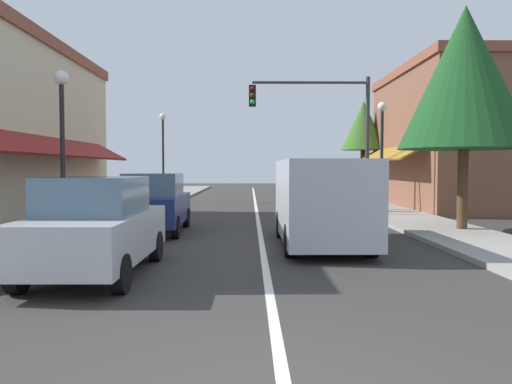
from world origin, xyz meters
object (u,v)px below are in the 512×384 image
at_px(parked_car_nearest_left, 96,227).
at_px(traffic_signal_mast_arm, 327,120).
at_px(van_in_lane, 321,200).
at_px(street_lamp_left_far, 163,143).
at_px(street_lamp_right_mid, 382,139).
at_px(street_lamp_left_near, 62,126).
at_px(tree_right_far, 363,126).
at_px(tree_right_near, 465,78).
at_px(parked_car_second_left, 154,203).

xyz_separation_m(parked_car_nearest_left, traffic_signal_mast_arm, (6.08, 12.74, 3.12)).
height_order(van_in_lane, traffic_signal_mast_arm, traffic_signal_mast_arm).
bearing_deg(street_lamp_left_far, street_lamp_right_mid, -40.97).
bearing_deg(traffic_signal_mast_arm, street_lamp_left_near, -132.34).
xyz_separation_m(street_lamp_left_far, tree_right_far, (11.27, 0.31, 0.95)).
distance_m(street_lamp_left_far, tree_right_far, 11.32).
bearing_deg(street_lamp_right_mid, parked_car_nearest_left, -126.88).
bearing_deg(street_lamp_left_near, tree_right_far, 54.35).
distance_m(street_lamp_left_near, tree_right_far, 19.25).
xyz_separation_m(traffic_signal_mast_arm, street_lamp_left_far, (-8.16, 6.43, -0.67)).
bearing_deg(van_in_lane, traffic_signal_mast_arm, 80.36).
bearing_deg(street_lamp_left_far, van_in_lane, -67.39).
height_order(street_lamp_left_near, tree_right_near, tree_right_near).
distance_m(van_in_lane, street_lamp_left_near, 6.78).
height_order(van_in_lane, tree_right_near, tree_right_near).
xyz_separation_m(van_in_lane, street_lamp_left_far, (-6.59, 15.81, 2.18)).
bearing_deg(street_lamp_left_far, street_lamp_left_near, -89.71).
relative_size(traffic_signal_mast_arm, tree_right_near, 0.88).
bearing_deg(street_lamp_right_mid, tree_right_far, 81.73).
relative_size(street_lamp_left_near, tree_right_near, 0.66).
xyz_separation_m(street_lamp_left_near, street_lamp_left_far, (-0.08, 15.30, 0.34)).
bearing_deg(street_lamp_left_near, parked_car_nearest_left, -62.62).
relative_size(van_in_lane, street_lamp_right_mid, 1.16).
bearing_deg(traffic_signal_mast_arm, tree_right_near, -66.57).
distance_m(van_in_lane, traffic_signal_mast_arm, 9.94).
bearing_deg(tree_right_near, parked_car_nearest_left, -147.27).
relative_size(parked_car_second_left, street_lamp_right_mid, 0.92).
height_order(street_lamp_right_mid, tree_right_far, tree_right_far).
distance_m(parked_car_nearest_left, traffic_signal_mast_arm, 14.46).
distance_m(street_lamp_right_mid, street_lamp_left_far, 13.21).
xyz_separation_m(parked_car_second_left, tree_right_far, (9.28, 13.51, 3.39)).
relative_size(van_in_lane, tree_right_near, 0.78).
bearing_deg(parked_car_second_left, parked_car_nearest_left, -90.31).
height_order(parked_car_nearest_left, parked_car_second_left, same).
distance_m(traffic_signal_mast_arm, street_lamp_right_mid, 3.03).
bearing_deg(tree_right_far, van_in_lane, -106.21).
relative_size(parked_car_second_left, street_lamp_left_near, 0.94).
bearing_deg(parked_car_nearest_left, street_lamp_left_far, 96.88).
bearing_deg(street_lamp_left_far, tree_right_near, -50.08).
xyz_separation_m(traffic_signal_mast_arm, street_lamp_right_mid, (1.81, -2.23, -0.96)).
bearing_deg(street_lamp_right_mid, street_lamp_left_far, 139.03).
height_order(traffic_signal_mast_arm, street_lamp_left_far, traffic_signal_mast_arm).
bearing_deg(van_in_lane, street_lamp_left_far, 112.50).
distance_m(traffic_signal_mast_arm, tree_right_near, 7.55).
distance_m(traffic_signal_mast_arm, street_lamp_left_far, 10.41).
bearing_deg(van_in_lane, parked_car_second_left, 150.21).
bearing_deg(tree_right_near, parked_car_second_left, 179.14).
relative_size(parked_car_nearest_left, traffic_signal_mast_arm, 0.70).
height_order(street_lamp_left_far, tree_right_far, tree_right_far).
height_order(van_in_lane, street_lamp_right_mid, street_lamp_right_mid).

